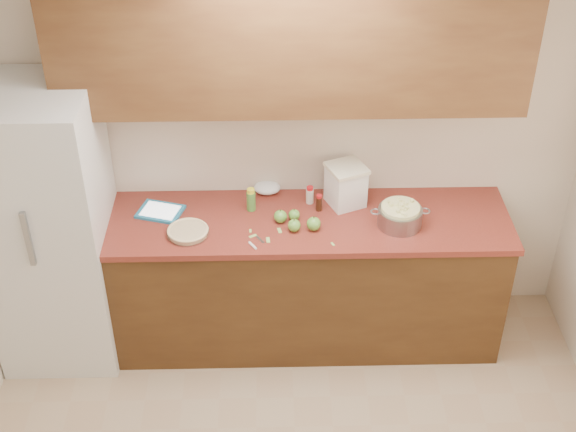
{
  "coord_description": "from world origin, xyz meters",
  "views": [
    {
      "loc": [
        -0.11,
        -2.42,
        3.72
      ],
      "look_at": [
        -0.02,
        1.43,
        0.98
      ],
      "focal_mm": 50.0,
      "sensor_mm": 36.0,
      "label": 1
    }
  ],
  "objects_px": {
    "colander": "(400,216)",
    "flour_canister": "(346,185)",
    "pie": "(188,232)",
    "tablet": "(160,212)"
  },
  "relations": [
    {
      "from": "tablet",
      "to": "flour_canister",
      "type": "bearing_deg",
      "value": 20.98
    },
    {
      "from": "pie",
      "to": "colander",
      "type": "bearing_deg",
      "value": 3.08
    },
    {
      "from": "colander",
      "to": "flour_canister",
      "type": "relative_size",
      "value": 1.26
    },
    {
      "from": "pie",
      "to": "tablet",
      "type": "xyz_separation_m",
      "value": [
        -0.19,
        0.22,
        -0.01
      ]
    },
    {
      "from": "pie",
      "to": "tablet",
      "type": "height_order",
      "value": "pie"
    },
    {
      "from": "colander",
      "to": "flour_canister",
      "type": "xyz_separation_m",
      "value": [
        -0.3,
        0.24,
        0.07
      ]
    },
    {
      "from": "pie",
      "to": "tablet",
      "type": "relative_size",
      "value": 0.82
    },
    {
      "from": "pie",
      "to": "flour_canister",
      "type": "height_order",
      "value": "flour_canister"
    },
    {
      "from": "pie",
      "to": "tablet",
      "type": "bearing_deg",
      "value": 129.58
    },
    {
      "from": "colander",
      "to": "tablet",
      "type": "distance_m",
      "value": 1.44
    }
  ]
}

